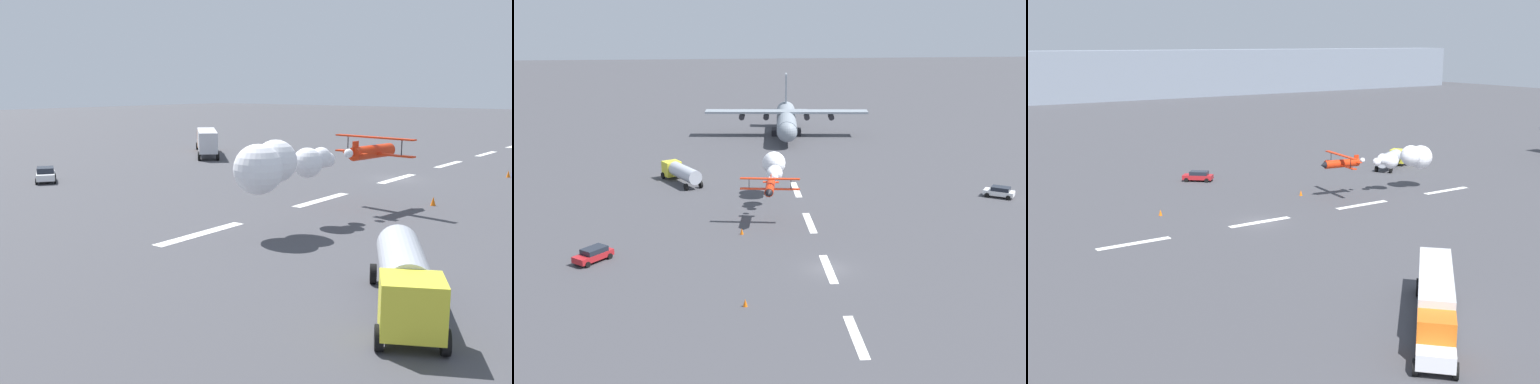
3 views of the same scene
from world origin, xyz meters
The scene contains 12 objects.
ground_plane centered at (0.00, 0.00, 0.00)m, with size 440.00×440.00×0.00m, color #424247.
runway_stripe_2 centered at (-15.29, 0.00, 0.01)m, with size 8.00×0.90×0.01m, color white.
runway_stripe_3 centered at (0.00, 0.00, 0.01)m, with size 8.00×0.90×0.01m, color white.
runway_stripe_4 centered at (15.29, 0.00, 0.01)m, with size 8.00×0.90×0.01m, color white.
runway_stripe_5 centered at (30.57, 0.00, 0.01)m, with size 8.00×0.90×0.01m, color white.
cargo_transport_plane centered at (68.16, -2.30, 3.27)m, with size 25.00×31.61×10.97m.
stunt_biplane_red centered at (25.84, 3.66, 4.60)m, with size 17.83×7.37×3.46m.
fuel_tanker_truck centered at (35.40, 16.70, 1.74)m, with size 9.10×6.58×2.90m.
followme_car_yellow centered at (24.56, -27.92, 0.81)m, with size 3.72×4.41×1.52m.
airport_staff_sedan centered at (4.12, 24.88, 0.81)m, with size 4.54×4.23×1.52m.
traffic_cone_near centered at (-8.54, 9.11, 0.38)m, with size 0.44×0.44×0.75m, color orange.
traffic_cone_far centered at (11.65, 8.62, 0.38)m, with size 0.44×0.44×0.75m, color orange.
Camera 2 is at (-70.65, 11.59, 28.89)m, focal length 51.27 mm.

